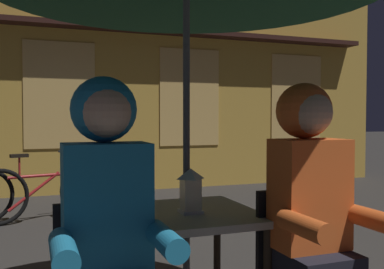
# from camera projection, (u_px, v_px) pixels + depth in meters

# --- Properties ---
(cafe_table) EXTENTS (0.72, 0.72, 0.74)m
(cafe_table) POSITION_uv_depth(u_px,v_px,m) (186.00, 230.00, 2.28)
(cafe_table) COLOR #B2AD9E
(cafe_table) RESTS_ON ground_plane
(lantern) EXTENTS (0.11, 0.11, 0.23)m
(lantern) POSITION_uv_depth(u_px,v_px,m) (191.00, 189.00, 2.24)
(lantern) COLOR white
(lantern) RESTS_ON cafe_table
(person_left_hooded) EXTENTS (0.45, 0.56, 1.40)m
(person_left_hooded) POSITION_uv_depth(u_px,v_px,m) (107.00, 215.00, 1.71)
(person_left_hooded) COLOR black
(person_left_hooded) RESTS_ON ground_plane
(person_right_hooded) EXTENTS (0.45, 0.56, 1.40)m
(person_right_hooded) POSITION_uv_depth(u_px,v_px,m) (312.00, 199.00, 2.04)
(person_right_hooded) COLOR black
(person_right_hooded) RESTS_ON ground_plane
(shopfront_building) EXTENTS (10.00, 0.93, 6.20)m
(shopfront_building) POSITION_uv_depth(u_px,v_px,m) (124.00, 11.00, 7.52)
(shopfront_building) COLOR gold
(shopfront_building) RESTS_ON ground_plane
(bicycle_third) EXTENTS (1.64, 0.44, 0.84)m
(bicycle_third) POSITION_uv_depth(u_px,v_px,m) (44.00, 192.00, 5.22)
(bicycle_third) COLOR black
(bicycle_third) RESTS_ON ground_plane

